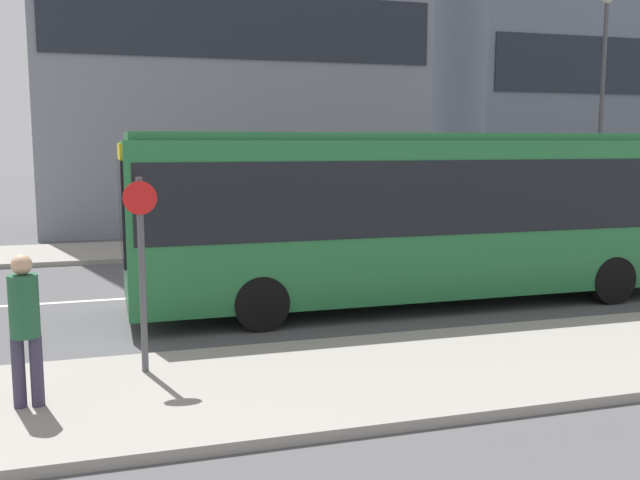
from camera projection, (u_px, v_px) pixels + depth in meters
name	position (u px, v px, depth m)	size (l,w,h in m)	color
ground_plane	(226.00, 293.00, 15.36)	(120.00, 120.00, 0.00)	#4F4F51
sidewalk_near	(305.00, 382.00, 9.43)	(44.00, 3.50, 0.13)	gray
sidewalk_far	(192.00, 248.00, 21.27)	(44.00, 3.50, 0.13)	gray
lane_centerline	(226.00, 292.00, 15.36)	(41.80, 0.16, 0.01)	silver
city_bus	(424.00, 207.00, 14.14)	(11.61, 2.62, 3.39)	#236B38
parked_car_0	(606.00, 225.00, 22.30)	(4.20, 1.82, 1.31)	#A39E84
pedestrian_near_stop	(25.00, 320.00, 8.26)	(0.35, 0.34, 1.82)	#383347
bus_stop_sign	(142.00, 260.00, 9.46)	(0.44, 0.12, 2.64)	#4C4C51
street_lamp	(602.00, 92.00, 23.62)	(0.36, 0.36, 7.91)	#4C4C51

